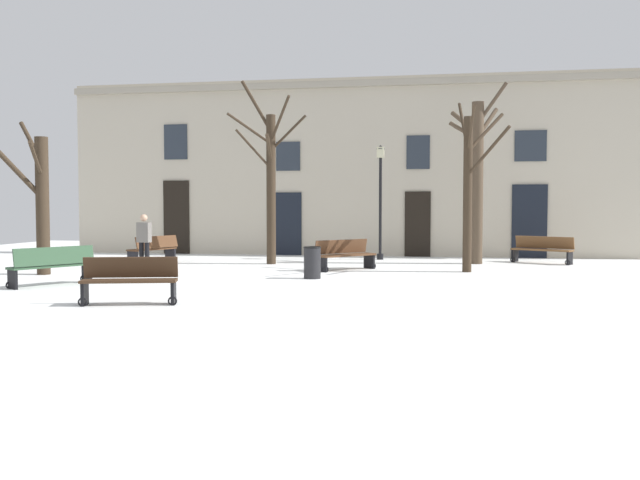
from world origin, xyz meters
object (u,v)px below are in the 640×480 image
at_px(tree_foreground, 270,180).
at_px(bench_far_corner, 542,249).
at_px(tree_right_of_center, 477,176).
at_px(bench_by_litter_bin, 345,254).
at_px(bench_back_to_back_left, 52,265).
at_px(person_near_bench, 144,239).
at_px(tree_center, 469,184).
at_px(streetlamp, 380,190).
at_px(bench_near_center_tree, 130,280).
at_px(tree_left_of_center, 40,198).
at_px(litter_bin, 312,262).
at_px(bench_near_lamp, 154,249).

distance_m(tree_foreground, bench_far_corner, 8.90).
distance_m(tree_right_of_center, bench_by_litter_bin, 5.26).
xyz_separation_m(bench_back_to_back_left, person_near_bench, (0.19, 4.50, 0.39)).
bearing_deg(bench_by_litter_bin, tree_center, -46.97).
bearing_deg(tree_right_of_center, tree_foreground, -169.07).
distance_m(streetlamp, bench_near_center_tree, 12.05).
bearing_deg(tree_center, bench_back_to_back_left, -152.63).
distance_m(tree_left_of_center, bench_near_center_tree, 6.90).
relative_size(tree_foreground, litter_bin, 7.16).
bearing_deg(person_near_bench, tree_center, -171.33).
height_order(streetlamp, bench_by_litter_bin, streetlamp).
xyz_separation_m(tree_foreground, bench_far_corner, (8.45, 1.75, -2.19)).
bearing_deg(person_near_bench, bench_near_lamp, -68.28).
bearing_deg(bench_far_corner, bench_back_to_back_left, -114.71).
distance_m(tree_right_of_center, bench_far_corner, 3.15).
height_order(tree_left_of_center, tree_center, tree_center).
xyz_separation_m(litter_bin, bench_near_center_tree, (-2.52, -4.93, 0.05)).
xyz_separation_m(streetlamp, bench_far_corner, (5.20, -0.62, -1.92)).
bearing_deg(litter_bin, person_near_bench, 159.46).
bearing_deg(tree_right_of_center, bench_back_to_back_left, -141.92).
bearing_deg(tree_center, tree_foreground, 165.19).
bearing_deg(bench_near_lamp, bench_far_corner, 118.88).
height_order(tree_center, bench_near_lamp, tree_center).
xyz_separation_m(tree_foreground, person_near_bench, (-3.30, -1.99, -1.77)).
bearing_deg(bench_by_litter_bin, bench_back_to_back_left, 172.39).
xyz_separation_m(tree_left_of_center, bench_by_litter_bin, (7.77, 2.60, -1.57)).
xyz_separation_m(tree_foreground, bench_near_center_tree, (-0.46, -8.93, -2.18)).
bearing_deg(bench_far_corner, tree_foreground, -137.64).
distance_m(bench_by_litter_bin, bench_far_corner, 6.76).
height_order(tree_foreground, tree_left_of_center, tree_foreground).
bearing_deg(tree_center, bench_near_lamp, 171.70).
relative_size(tree_left_of_center, bench_by_litter_bin, 2.41).
xyz_separation_m(tree_left_of_center, bench_near_lamp, (1.40, 4.02, -1.57)).
height_order(tree_left_of_center, bench_far_corner, tree_left_of_center).
bearing_deg(tree_foreground, bench_near_center_tree, -92.94).
xyz_separation_m(tree_foreground, tree_left_of_center, (-5.21, -4.17, -0.62)).
bearing_deg(litter_bin, bench_near_center_tree, -117.04).
bearing_deg(person_near_bench, tree_foreground, -142.71).
bearing_deg(person_near_bench, bench_near_center_tree, 118.40).
distance_m(tree_foreground, litter_bin, 5.02).
xyz_separation_m(tree_center, person_near_bench, (-9.29, -0.41, -1.57)).
bearing_deg(tree_left_of_center, bench_near_lamp, 70.77).
relative_size(tree_foreground, tree_left_of_center, 1.40).
distance_m(litter_bin, bench_near_center_tree, 5.54).
bearing_deg(streetlamp, bench_by_litter_bin, -99.95).
xyz_separation_m(tree_right_of_center, litter_bin, (-4.31, -5.23, -2.34)).
height_order(litter_bin, bench_near_center_tree, bench_near_center_tree).
relative_size(tree_center, bench_by_litter_bin, 2.81).
relative_size(litter_bin, bench_near_center_tree, 0.45).
distance_m(litter_bin, person_near_bench, 5.74).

